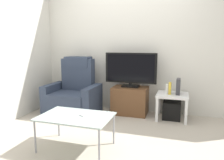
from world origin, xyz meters
The scene contains 13 objects.
ground_plane centered at (0.00, 0.00, 0.00)m, with size 6.40×6.40×0.00m, color #B2A899.
wall_back centered at (0.00, 1.13, 1.30)m, with size 6.40×0.06×2.60m, color silver.
wall_side centered at (-1.88, 0.00, 1.30)m, with size 0.06×4.48×2.60m, color silver.
tv_stand centered at (0.01, 0.85, 0.26)m, with size 0.66×0.44×0.52m.
television centered at (0.01, 0.87, 0.86)m, with size 0.98×0.20×0.65m.
recliner_armchair centered at (-1.04, 0.59, 0.37)m, with size 0.98×0.78×1.08m.
side_table centered at (0.80, 0.79, 0.38)m, with size 0.54×0.54×0.46m.
subwoofer_box centered at (0.80, 0.79, 0.16)m, with size 0.31×0.31×0.31m, color black.
book_leftmost centered at (0.70, 0.77, 0.54)m, with size 0.04×0.11×0.17m, color white.
book_middle centered at (0.75, 0.77, 0.56)m, with size 0.04×0.12×0.21m, color gold.
game_console centered at (0.89, 0.80, 0.59)m, with size 0.07×0.20×0.28m, color #333338.
coffee_table centered at (-0.32, -0.74, 0.41)m, with size 0.90×0.60×0.43m.
cell_phone centered at (-0.22, -0.67, 0.44)m, with size 0.07×0.15×0.01m, color #B7B7BC.
Camera 1 is at (0.92, -3.12, 1.33)m, focal length 34.98 mm.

